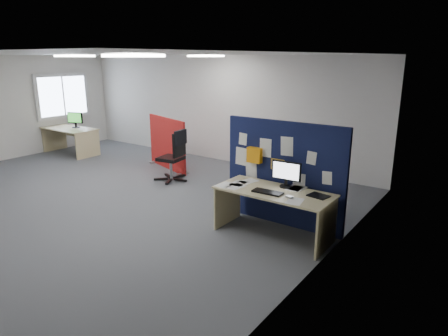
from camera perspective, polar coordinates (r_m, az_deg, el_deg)
The scene contains 17 objects.
floor at distance 8.34m, azimuth -15.80°, elevation -3.56°, with size 9.00×9.00×0.00m, color #4B4D52.
ceiling at distance 7.91m, azimuth -17.28°, elevation 15.27°, with size 9.00×7.00×0.02m, color white.
wall_back at distance 10.51m, azimuth -1.27°, elevation 8.48°, with size 9.00×0.02×2.70m, color silver.
wall_right at distance 5.31m, azimuth 15.21°, elevation 0.83°, with size 0.02×7.00×2.70m, color silver.
window at distance 12.74m, azimuth -22.03°, elevation 9.53°, with size 0.06×1.70×1.30m.
ceiling_lights at distance 8.09m, azimuth -11.90°, elevation 15.40°, with size 4.10×4.10×0.04m.
navy_divider at distance 6.44m, azimuth 8.41°, elevation -0.82°, with size 2.06×0.30×1.70m.
main_desk at distance 6.09m, azimuth 7.29°, elevation -4.64°, with size 1.75×0.78×0.73m.
monitor_main at distance 6.12m, azimuth 8.90°, elevation -0.71°, with size 0.46×0.19×0.40m.
keyboard at distance 5.89m, azimuth 6.24°, elevation -3.44°, with size 0.45×0.18×0.03m, color black.
mouse at distance 5.72m, azimuth 9.31°, elevation -4.10°, with size 0.10×0.06×0.03m, color #98999D.
paper_tray at distance 5.87m, azimuth 13.34°, elevation -3.89°, with size 0.28×0.22×0.01m, color black.
red_divider at distance 9.79m, azimuth -8.14°, elevation 3.44°, with size 1.61×0.57×1.26m.
second_desk at distance 12.05m, azimuth -21.00°, elevation 4.54°, with size 1.63×0.82×0.73m.
monitor_second at distance 12.00m, azimuth -20.48°, elevation 6.55°, with size 0.46×0.21×0.43m.
office_chair at distance 8.73m, azimuth -7.02°, elevation 2.17°, with size 0.74×0.75×1.13m.
desk_papers at distance 6.12m, azimuth 5.34°, elevation -2.77°, with size 1.45×0.86×0.00m.
Camera 1 is at (6.25, -4.84, 2.66)m, focal length 32.00 mm.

